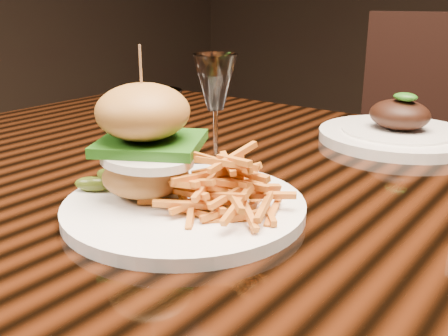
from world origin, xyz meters
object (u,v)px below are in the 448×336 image
Objects in this scene: burger_plate at (179,172)px; chair_far at (434,163)px; dining_table at (336,242)px; wine_glass at (215,87)px; far_dish at (398,132)px.

chair_far is (0.01, 1.07, -0.26)m from burger_plate.
dining_table is 0.25m from burger_plate.
chair_far is at bearing 97.14° from dining_table.
burger_plate reaches higher than dining_table.
burger_plate is at bearing -123.27° from dining_table.
dining_table is 1.68× the size of chair_far.
dining_table is 0.91m from chair_far.
far_dish is at bearing 63.75° from wine_glass.
chair_far is at bearing 85.61° from wine_glass.
wine_glass is 0.62× the size of far_dish.
burger_plate is 1.10m from chair_far.
far_dish is at bearing 61.94° from burger_plate.
wine_glass is at bearing -107.59° from chair_far.
wine_glass is 0.18× the size of chair_far.
wine_glass is 0.37m from far_dish.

